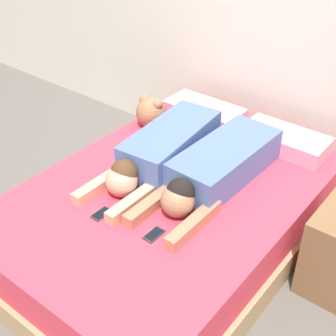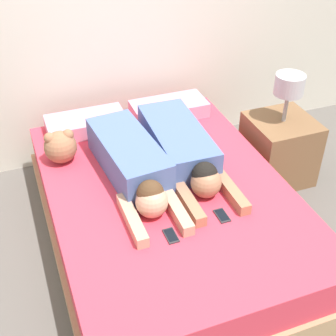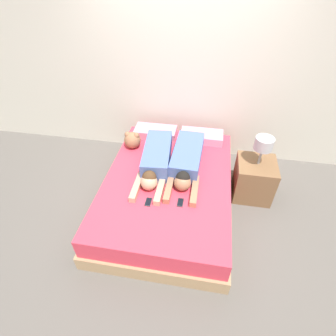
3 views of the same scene
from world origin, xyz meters
name	(u,v)px [view 1 (image 1 of 3)]	position (x,y,z in m)	size (l,w,h in m)	color
ground_plane	(168,242)	(0.00, 0.00, 0.00)	(12.00, 12.00, 0.00)	#5B5651
wall_back	(280,1)	(0.00, 1.22, 1.30)	(12.00, 0.06, 2.60)	beige
bed	(168,217)	(0.00, 0.00, 0.22)	(1.54, 2.15, 0.44)	tan
pillow_head_left	(204,112)	(-0.33, 0.87, 0.50)	(0.59, 0.29, 0.11)	pink
pillow_head_right	(285,140)	(0.33, 0.87, 0.50)	(0.59, 0.29, 0.11)	pink
person_left	(161,152)	(-0.18, 0.16, 0.55)	(0.39, 1.12, 0.24)	#4C66A5
person_right	(216,169)	(0.19, 0.22, 0.54)	(0.36, 1.15, 0.22)	#4C66A5
cell_phone_left	(101,214)	(-0.14, -0.43, 0.45)	(0.06, 0.12, 0.01)	#2D2D33
cell_phone_right	(154,235)	(0.20, -0.37, 0.45)	(0.06, 0.12, 0.01)	#2D2D33
plush_toy	(151,112)	(-0.58, 0.53, 0.56)	(0.22, 0.22, 0.23)	#996647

